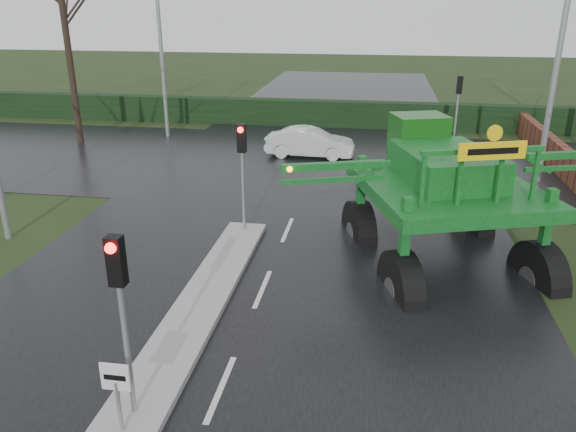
# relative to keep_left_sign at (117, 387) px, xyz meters

# --- Properties ---
(ground) EXTENTS (140.00, 140.00, 0.00)m
(ground) POSITION_rel_keep_left_sign_xyz_m (1.30, 1.50, -1.06)
(ground) COLOR black
(ground) RESTS_ON ground
(road_main) EXTENTS (14.00, 80.00, 0.02)m
(road_main) POSITION_rel_keep_left_sign_xyz_m (1.30, 11.50, -1.05)
(road_main) COLOR black
(road_main) RESTS_ON ground
(road_cross) EXTENTS (80.00, 12.00, 0.02)m
(road_cross) POSITION_rel_keep_left_sign_xyz_m (1.30, 17.50, -1.05)
(road_cross) COLOR black
(road_cross) RESTS_ON ground
(median_island) EXTENTS (1.20, 10.00, 0.16)m
(median_island) POSITION_rel_keep_left_sign_xyz_m (0.00, 4.50, -0.97)
(median_island) COLOR gray
(median_island) RESTS_ON ground
(hedge_row) EXTENTS (44.00, 0.90, 1.50)m
(hedge_row) POSITION_rel_keep_left_sign_xyz_m (1.30, 25.50, -0.31)
(hedge_row) COLOR black
(hedge_row) RESTS_ON ground
(brick_wall) EXTENTS (0.40, 20.00, 1.20)m
(brick_wall) POSITION_rel_keep_left_sign_xyz_m (11.80, 17.50, -0.46)
(brick_wall) COLOR #592D1E
(brick_wall) RESTS_ON ground
(keep_left_sign) EXTENTS (0.50, 0.07, 1.35)m
(keep_left_sign) POSITION_rel_keep_left_sign_xyz_m (0.00, 0.00, 0.00)
(keep_left_sign) COLOR gray
(keep_left_sign) RESTS_ON ground
(traffic_signal_near) EXTENTS (0.26, 0.33, 3.52)m
(traffic_signal_near) POSITION_rel_keep_left_sign_xyz_m (0.00, 0.49, 1.53)
(traffic_signal_near) COLOR gray
(traffic_signal_near) RESTS_ON ground
(traffic_signal_mid) EXTENTS (0.26, 0.33, 3.52)m
(traffic_signal_mid) POSITION_rel_keep_left_sign_xyz_m (0.00, 8.99, 1.53)
(traffic_signal_mid) COLOR gray
(traffic_signal_mid) RESTS_ON ground
(traffic_signal_far) EXTENTS (0.26, 0.33, 3.52)m
(traffic_signal_far) POSITION_rel_keep_left_sign_xyz_m (7.80, 21.51, 1.53)
(traffic_signal_far) COLOR gray
(traffic_signal_far) RESTS_ON ground
(street_light_right) EXTENTS (3.85, 0.30, 10.00)m
(street_light_right) POSITION_rel_keep_left_sign_xyz_m (9.49, 13.50, 4.93)
(street_light_right) COLOR gray
(street_light_right) RESTS_ON ground
(street_light_left_far) EXTENTS (3.85, 0.30, 10.00)m
(street_light_left_far) POSITION_rel_keep_left_sign_xyz_m (-6.89, 21.50, 4.93)
(street_light_left_far) COLOR gray
(street_light_left_far) RESTS_ON ground
(crop_sprayer) EXTENTS (9.10, 7.02, 5.33)m
(crop_sprayer) POSITION_rel_keep_left_sign_xyz_m (4.72, 6.23, 1.46)
(crop_sprayer) COLOR black
(crop_sprayer) RESTS_ON ground
(white_sedan) EXTENTS (4.16, 1.61, 1.35)m
(white_sedan) POSITION_rel_keep_left_sign_xyz_m (0.90, 18.57, -1.06)
(white_sedan) COLOR silver
(white_sedan) RESTS_ON ground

